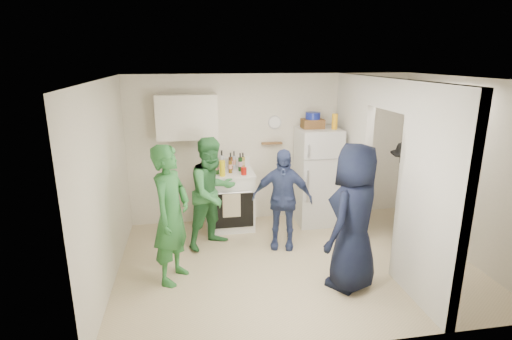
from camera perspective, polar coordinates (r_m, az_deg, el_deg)
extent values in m
plane|color=#CAB68E|center=(5.73, 5.61, -12.99)|extent=(4.80, 4.80, 0.00)
plane|color=silver|center=(6.84, 2.19, 3.12)|extent=(4.80, 0.00, 4.80)
plane|color=silver|center=(3.74, 12.96, -8.36)|extent=(4.80, 0.00, 4.80)
plane|color=silver|center=(5.17, -20.65, -2.16)|extent=(0.00, 3.40, 3.40)
plane|color=silver|center=(6.31, 27.47, 0.22)|extent=(0.00, 3.40, 3.40)
plane|color=white|center=(5.03, 6.38, 12.83)|extent=(4.80, 4.80, 0.00)
cube|color=silver|center=(6.64, 13.47, 2.29)|extent=(0.12, 1.20, 2.50)
cube|color=silver|center=(4.78, 23.66, -3.93)|extent=(0.12, 1.20, 2.50)
cube|color=silver|center=(5.49, 18.65, 10.27)|extent=(0.12, 1.00, 0.40)
cube|color=white|center=(6.63, -3.84, -4.26)|extent=(0.81, 0.67, 0.96)
cube|color=silver|center=(6.42, -9.85, 7.49)|extent=(0.95, 0.34, 0.70)
cube|color=silver|center=(6.80, 8.73, -0.92)|extent=(0.67, 0.65, 1.63)
cube|color=brown|center=(6.62, 8.09, 6.57)|extent=(0.35, 0.25, 0.15)
cylinder|color=navy|center=(6.60, 8.13, 7.69)|extent=(0.24, 0.24, 0.11)
cylinder|color=#F7AC14|center=(6.57, 11.18, 6.81)|extent=(0.09, 0.09, 0.25)
cylinder|color=white|center=(6.75, 2.69, 6.82)|extent=(0.22, 0.02, 0.22)
cube|color=olive|center=(6.77, 2.29, 3.85)|extent=(0.35, 0.08, 0.03)
cube|color=black|center=(6.37, 26.72, 4.15)|extent=(0.03, 0.70, 0.80)
cube|color=white|center=(6.37, 26.61, 4.15)|extent=(0.04, 0.76, 0.86)
cube|color=white|center=(6.30, 26.82, 7.26)|extent=(0.04, 0.82, 0.18)
cylinder|color=yellow|center=(6.23, -4.83, 0.23)|extent=(0.09, 0.09, 0.25)
cylinder|color=#AA120B|center=(6.30, -1.76, -0.15)|extent=(0.09, 0.09, 0.12)
imported|color=#2B6D2E|center=(5.05, -12.02, -6.27)|extent=(0.66, 0.76, 1.77)
imported|color=#387F48|center=(5.90, -6.21, -3.27)|extent=(1.02, 0.98, 1.66)
imported|color=#374879|center=(5.87, 3.74, -4.16)|extent=(0.95, 0.60, 1.51)
imported|color=black|center=(4.95, 13.82, -6.61)|extent=(1.05, 1.01, 1.81)
imported|color=black|center=(6.61, 20.68, -2.66)|extent=(1.01, 1.16, 1.55)
cylinder|color=brown|center=(6.55, -6.39, 1.32)|extent=(0.06, 0.06, 0.33)
cylinder|color=#1B4416|center=(6.35, -5.64, 0.67)|extent=(0.07, 0.07, 0.28)
cylinder|color=silver|center=(6.57, -4.90, 1.41)|extent=(0.08, 0.08, 0.33)
cylinder|color=brown|center=(6.40, -3.70, 0.74)|extent=(0.06, 0.06, 0.27)
cylinder|color=#AEB3C0|center=(6.62, -3.15, 1.43)|extent=(0.06, 0.06, 0.30)
cylinder|color=#143715|center=(6.49, -2.26, 1.13)|extent=(0.07, 0.07, 0.30)
cylinder|color=#A28935|center=(6.61, -1.88, 1.30)|extent=(0.07, 0.07, 0.28)
cylinder|color=#A9A9B5|center=(6.31, -6.66, 0.74)|extent=(0.06, 0.06, 0.33)
cylinder|color=#5E2D10|center=(6.55, -3.64, 1.23)|extent=(0.07, 0.07, 0.30)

